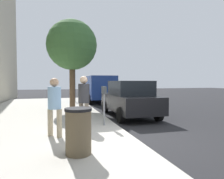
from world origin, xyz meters
TOP-DOWN VIEW (x-y plane):
  - ground_plane at (0.00, 0.00)m, footprint 80.00×80.00m
  - sidewalk_slab at (0.00, 3.00)m, footprint 28.00×6.00m
  - parking_meter at (1.47, 0.47)m, footprint 0.36×0.12m
  - pedestrian_at_meter at (1.42, 1.21)m, footprint 0.51×0.39m
  - pedestrian_bystander at (0.43, 2.18)m, footprint 0.42×0.40m
  - parked_sedan_near at (3.69, -1.35)m, footprint 4.43×2.02m
  - parked_van_far at (10.95, -1.35)m, footprint 5.25×2.22m
  - street_tree at (6.28, 1.22)m, footprint 2.91×2.91m
  - traffic_signal at (10.00, 0.64)m, footprint 0.24×0.44m
  - trash_bin at (-1.13, 1.68)m, footprint 0.59×0.59m

SIDE VIEW (x-z plane):
  - ground_plane at x=0.00m, z-range 0.00..0.00m
  - sidewalk_slab at x=0.00m, z-range 0.00..0.15m
  - trash_bin at x=-1.13m, z-range 0.15..1.16m
  - parked_sedan_near at x=3.69m, z-range 0.01..1.78m
  - pedestrian_bystander at x=0.43m, z-range 0.29..1.97m
  - parking_meter at x=1.47m, z-range 0.46..1.87m
  - pedestrian_at_meter at x=1.42m, z-range 0.31..2.08m
  - parked_van_far at x=10.95m, z-range 0.17..2.35m
  - traffic_signal at x=10.00m, z-range 0.78..4.38m
  - street_tree at x=6.28m, z-range 1.25..6.42m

